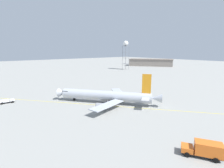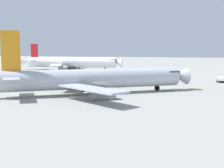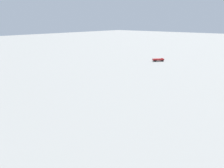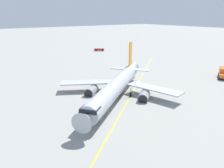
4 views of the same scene
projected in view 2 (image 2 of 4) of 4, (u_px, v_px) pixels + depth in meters
The scene contains 5 objects.
ground_plane at pixel (99, 95), 54.17m from camera, with size 600.00×600.00×0.00m, color gray.
airliner_main at pixel (93, 80), 54.90m from camera, with size 34.86×27.90×12.27m.
airliner_secondary at pixel (70, 63), 120.31m from camera, with size 43.89×36.65×11.14m.
pushback_tug_truck at pixel (222, 79), 75.60m from camera, with size 2.75×5.22×1.30m.
taxiway_centreline at pixel (109, 91), 59.65m from camera, with size 96.64×76.25×0.01m.
Camera 2 is at (19.17, -50.07, 8.36)m, focal length 45.89 mm.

